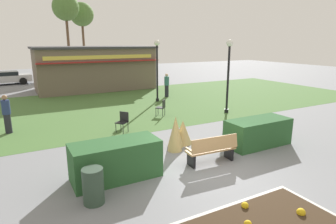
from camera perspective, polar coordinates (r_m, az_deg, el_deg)
The scene contains 21 objects.
ground_plane at distance 9.07m, azimuth 8.53°, elevation -11.72°, with size 80.00×80.00×0.00m, color slate.
lawn_patch at distance 18.08m, azimuth -11.70°, elevation 1.17°, with size 36.00×12.00×0.01m, color #446B33.
park_bench at distance 9.50m, azimuth 8.77°, elevation -7.38°, with size 1.73×0.63×0.95m.
hedge_left at distance 8.53m, azimuth -10.35°, elevation -9.43°, with size 2.52×1.10×1.11m, color #28562B.
hedge_right at distance 11.51m, azimuth 17.47°, elevation -3.88°, with size 2.54×1.10×1.03m, color #28562B.
ornamental_grass_behind_left at distance 10.82m, azimuth 1.54°, elevation -3.90°, with size 0.61×0.61×1.19m, color tan.
ornamental_grass_behind_right at distance 11.17m, azimuth 2.97°, elevation -4.02°, with size 0.72×0.72×0.93m, color tan.
ornamental_grass_behind_center at distance 10.41m, azimuth 1.38°, elevation -4.65°, with size 0.53×0.53×1.18m, color tan.
lamppost_mid at distance 16.03m, azimuth 11.98°, elevation 8.68°, with size 0.36×0.36×3.99m.
lamppost_far at distance 18.82m, azimuth -2.19°, elevation 9.70°, with size 0.36×0.36×3.99m.
trash_bin at distance 7.45m, azimuth -14.68°, elevation -14.10°, with size 0.52×0.52×0.92m, color #2D4233.
food_kiosk at distance 24.81m, azimuth -14.40°, elevation 8.53°, with size 9.48×4.99×3.50m.
cafe_chair_west at distance 12.73m, azimuth -8.98°, elevation -1.64°, with size 0.61×0.61×0.89m.
cafe_chair_east at distance 15.27m, azimuth -1.22°, elevation 1.15°, with size 0.62×0.62×0.89m.
person_strolling at distance 20.52m, azimuth -0.26°, elevation 5.39°, with size 0.34×0.34×1.69m.
person_standing at distance 14.15m, azimuth -29.48°, elevation -0.33°, with size 0.34×0.34×1.69m.
parked_car_west_slot at distance 30.55m, azimuth -29.64°, elevation 5.99°, with size 4.32×2.28×1.20m.
parked_car_center_slot at distance 30.87m, azimuth -20.19°, elevation 7.01°, with size 4.33×2.32×1.20m.
parked_car_east_slot at distance 31.97m, azimuth -11.30°, elevation 7.80°, with size 4.30×2.25×1.20m.
tree_left_bg at distance 37.51m, azimuth -16.81°, elevation 18.01°, with size 2.80×2.80×8.43m.
tree_right_bg at distance 34.22m, azimuth -19.74°, elevation 18.89°, with size 2.80×2.80×8.82m.
Camera 1 is at (-5.02, -6.48, 3.90)m, focal length 30.58 mm.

